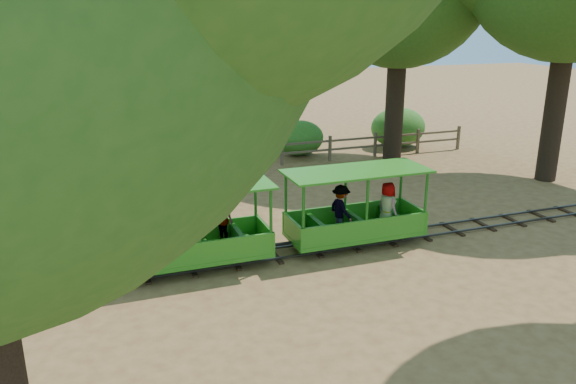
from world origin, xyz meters
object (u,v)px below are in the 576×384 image
object	(u,v)px
fence	(257,153)
carriage_rear	(357,215)
locomotive	(23,209)
carriage_front	(194,236)

from	to	relation	value
fence	carriage_rear	bearing A→B (deg)	-89.10
locomotive	carriage_rear	xyz separation A→B (m)	(7.39, -0.10, -0.99)
locomotive	carriage_front	bearing A→B (deg)	-1.07
carriage_front	fence	size ratio (longest dim) A/B	0.19
carriage_front	fence	world-z (taller)	carriage_front
locomotive	fence	distance (m)	10.82
carriage_front	carriage_rear	size ratio (longest dim) A/B	1.00
locomotive	carriage_front	distance (m)	3.52
locomotive	carriage_rear	distance (m)	7.45
carriage_front	carriage_rear	bearing A→B (deg)	-0.54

